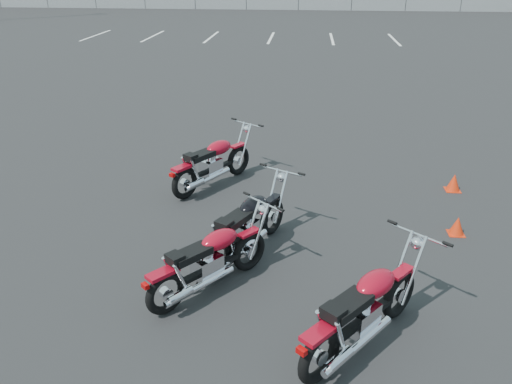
# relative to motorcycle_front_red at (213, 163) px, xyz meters

# --- Properties ---
(ground) EXTENTS (120.00, 120.00, 0.00)m
(ground) POSITION_rel_motorcycle_front_red_xyz_m (0.69, -2.16, -0.43)
(ground) COLOR black
(ground) RESTS_ON ground
(motorcycle_front_red) EXTENTS (1.38, 1.78, 0.94)m
(motorcycle_front_red) POSITION_rel_motorcycle_front_red_xyz_m (0.00, 0.00, 0.00)
(motorcycle_front_red) COLOR black
(motorcycle_front_red) RESTS_ON ground
(motorcycle_second_black) EXTENTS (1.19, 1.80, 0.92)m
(motorcycle_second_black) POSITION_rel_motorcycle_front_red_xyz_m (0.83, -2.11, -0.01)
(motorcycle_second_black) COLOR black
(motorcycle_second_black) RESTS_ON ground
(motorcycle_third_red) EXTENTS (1.44, 1.59, 0.89)m
(motorcycle_third_red) POSITION_rel_motorcycle_front_red_xyz_m (0.50, -2.95, -0.02)
(motorcycle_third_red) COLOR black
(motorcycle_third_red) RESTS_ON ground
(motorcycle_rear_red) EXTENTS (1.55, 1.72, 0.96)m
(motorcycle_rear_red) POSITION_rel_motorcycle_front_red_xyz_m (2.18, -3.73, 0.01)
(motorcycle_rear_red) COLOR black
(motorcycle_rear_red) RESTS_ON ground
(training_cone_near) EXTENTS (0.24, 0.24, 0.29)m
(training_cone_near) POSITION_rel_motorcycle_front_red_xyz_m (4.07, 0.23, -0.28)
(training_cone_near) COLOR red
(training_cone_near) RESTS_ON ground
(training_cone_far) EXTENTS (0.22, 0.22, 0.27)m
(training_cone_far) POSITION_rel_motorcycle_front_red_xyz_m (3.74, -1.30, -0.29)
(training_cone_far) COLOR red
(training_cone_far) RESTS_ON ground
(parking_line_stripes) EXTENTS (15.12, 4.00, 0.01)m
(parking_line_stripes) POSITION_rel_motorcycle_front_red_xyz_m (-1.81, 17.84, -0.42)
(parking_line_stripes) COLOR silver
(parking_line_stripes) RESTS_ON ground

